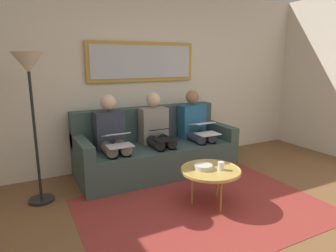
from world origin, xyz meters
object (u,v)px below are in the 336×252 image
(coffee_table, at_px, (211,171))
(couch, at_px, (155,150))
(standing_lamp, at_px, (30,80))
(bowl, at_px, (203,167))
(person_middle, at_px, (156,131))
(framed_mirror, at_px, (143,62))
(laptop_white, at_px, (205,128))
(laptop_silver, at_px, (118,139))
(person_right, at_px, (112,136))
(laptop_black, at_px, (164,134))
(cup, at_px, (221,166))
(person_left, at_px, (195,126))

(coffee_table, bearing_deg, couch, -84.89)
(standing_lamp, bearing_deg, bowl, 150.55)
(bowl, relative_size, person_middle, 0.17)
(framed_mirror, bearing_deg, couch, 90.00)
(bowl, distance_m, laptop_white, 1.06)
(person_middle, xyz_separation_m, laptop_silver, (0.64, 0.24, 0.02))
(couch, bearing_deg, coffee_table, 95.11)
(bowl, bearing_deg, person_right, -58.07)
(laptop_silver, bearing_deg, laptop_black, 179.70)
(bowl, xyz_separation_m, person_right, (0.69, -1.10, 0.17))
(person_right, xyz_separation_m, laptop_silver, (0.00, 0.24, 0.02))
(cup, bearing_deg, laptop_black, -78.21)
(laptop_white, bearing_deg, laptop_black, 0.44)
(bowl, bearing_deg, coffee_table, 142.23)
(coffee_table, distance_m, laptop_black, 0.94)
(cup, xyz_separation_m, laptop_black, (0.20, -0.96, 0.17))
(framed_mirror, height_order, standing_lamp, framed_mirror)
(framed_mirror, bearing_deg, person_middle, 90.00)
(standing_lamp, bearing_deg, person_right, -167.67)
(person_right, bearing_deg, coffee_table, 123.10)
(person_left, xyz_separation_m, person_right, (1.28, 0.00, 0.00))
(coffee_table, xyz_separation_m, standing_lamp, (1.66, -0.95, 0.97))
(couch, bearing_deg, laptop_silver, 25.99)
(laptop_black, bearing_deg, laptop_silver, -0.30)
(person_middle, bearing_deg, laptop_silver, 20.82)
(laptop_black, bearing_deg, cup, 101.79)
(bowl, height_order, laptop_black, laptop_black)
(person_left, height_order, person_middle, same)
(person_right, bearing_deg, cup, 124.84)
(laptop_black, height_order, laptop_silver, laptop_silver)
(cup, bearing_deg, laptop_silver, -48.92)
(bowl, bearing_deg, laptop_black, -86.95)
(person_middle, bearing_deg, laptop_black, 90.00)
(couch, xyz_separation_m, cup, (-0.20, 1.28, 0.15))
(person_left, xyz_separation_m, standing_lamp, (2.19, 0.20, 0.76))
(laptop_black, distance_m, standing_lamp, 1.72)
(laptop_white, bearing_deg, framed_mirror, -47.52)
(laptop_white, distance_m, laptop_black, 0.64)
(coffee_table, bearing_deg, person_left, -114.81)
(bowl, xyz_separation_m, standing_lamp, (1.60, -0.90, 0.93))
(laptop_black, bearing_deg, person_middle, -90.00)
(laptop_black, bearing_deg, coffee_table, 96.88)
(cup, height_order, person_middle, person_middle)
(person_left, bearing_deg, framed_mirror, -35.53)
(cup, relative_size, laptop_white, 0.24)
(framed_mirror, height_order, person_middle, framed_mirror)
(framed_mirror, distance_m, cup, 2.00)
(laptop_black, bearing_deg, laptop_white, -179.56)
(laptop_white, relative_size, laptop_silver, 1.08)
(bowl, bearing_deg, standing_lamp, -29.45)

